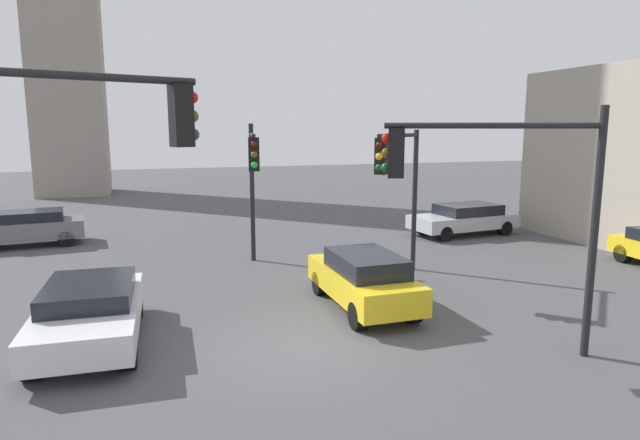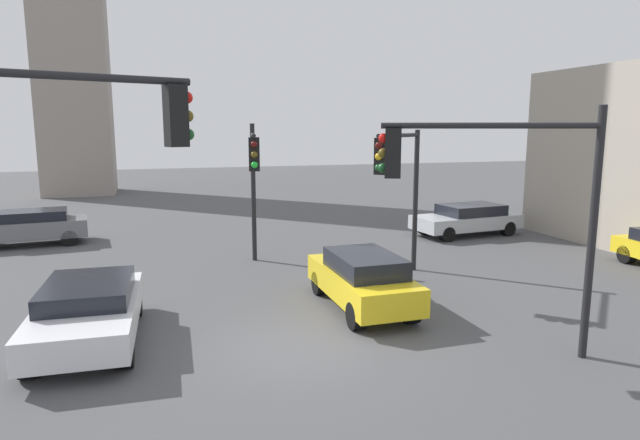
% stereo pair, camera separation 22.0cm
% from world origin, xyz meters
% --- Properties ---
extents(ground_plane, '(109.13, 109.13, 0.00)m').
position_xyz_m(ground_plane, '(0.00, 0.00, 0.00)').
color(ground_plane, '#4C4C4F').
extents(traffic_light_0, '(2.45, 2.34, 4.60)m').
position_xyz_m(traffic_light_0, '(4.18, 4.00, 3.33)').
color(traffic_light_0, black).
rests_on(traffic_light_0, ground_plane).
extents(traffic_light_1, '(3.46, 1.30, 5.68)m').
position_xyz_m(traffic_light_1, '(-4.06, -1.91, 4.03)').
color(traffic_light_1, black).
rests_on(traffic_light_1, ground_plane).
extents(traffic_light_2, '(3.96, 1.93, 5.09)m').
position_xyz_m(traffic_light_2, '(3.59, -1.43, 3.60)').
color(traffic_light_2, black).
rests_on(traffic_light_2, ground_plane).
extents(traffic_light_3, '(0.69, 2.94, 4.81)m').
position_xyz_m(traffic_light_3, '(0.30, 6.65, 3.33)').
color(traffic_light_3, black).
rests_on(traffic_light_3, ground_plane).
extents(car_0, '(4.50, 2.30, 1.40)m').
position_xyz_m(car_0, '(-7.60, 13.19, 0.75)').
color(car_0, slate).
rests_on(car_0, ground_plane).
extents(car_2, '(4.88, 2.42, 1.35)m').
position_xyz_m(car_2, '(10.30, 9.73, 0.72)').
color(car_2, '#ADB2B7').
rests_on(car_2, ground_plane).
extents(car_3, '(1.71, 4.20, 1.49)m').
position_xyz_m(car_3, '(2.23, 1.97, 0.79)').
color(car_3, yellow).
rests_on(car_3, ground_plane).
extents(car_4, '(2.22, 4.58, 1.32)m').
position_xyz_m(car_4, '(-4.34, 1.67, 0.72)').
color(car_4, silver).
rests_on(car_4, ground_plane).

